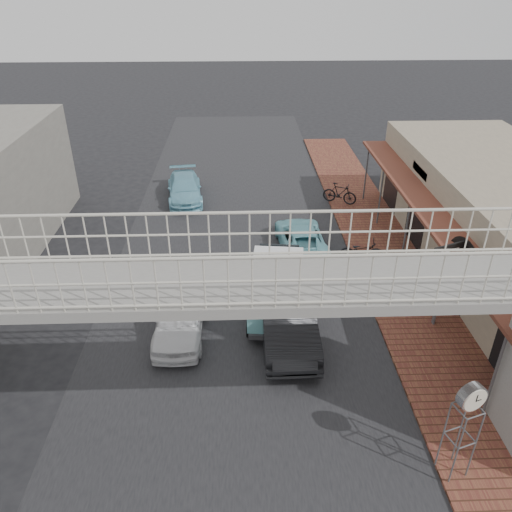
{
  "coord_description": "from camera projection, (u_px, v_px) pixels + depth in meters",
  "views": [
    {
      "loc": [
        0.23,
        -12.63,
        10.78
      ],
      "look_at": [
        0.79,
        3.01,
        1.8
      ],
      "focal_mm": 35.0,
      "sensor_mm": 36.0,
      "label": 1
    }
  ],
  "objects": [
    {
      "name": "ground",
      "position": [
        235.0,
        350.0,
        16.31
      ],
      "size": [
        120.0,
        120.0,
        0.0
      ],
      "primitive_type": "plane",
      "color": "black",
      "rests_on": "ground"
    },
    {
      "name": "angkot_far",
      "position": [
        185.0,
        188.0,
        26.74
      ],
      "size": [
        2.26,
        4.48,
        1.25
      ],
      "primitive_type": "imported",
      "rotation": [
        0.0,
        0.0,
        0.12
      ],
      "color": "#78BCD1",
      "rests_on": "ground"
    },
    {
      "name": "white_hatchback",
      "position": [
        180.0,
        315.0,
        16.79
      ],
      "size": [
        1.65,
        4.05,
        1.37
      ],
      "primitive_type": "imported",
      "rotation": [
        0.0,
        0.0,
        -0.01
      ],
      "color": "silver",
      "rests_on": "ground"
    },
    {
      "name": "motorcycle_far",
      "position": [
        340.0,
        193.0,
        26.1
      ],
      "size": [
        1.85,
        1.25,
        1.08
      ],
      "primitive_type": "imported",
      "rotation": [
        0.0,
        0.0,
        1.11
      ],
      "color": "black",
      "rests_on": "sidewalk"
    },
    {
      "name": "angkot_curb",
      "position": [
        301.0,
        238.0,
        21.9
      ],
      "size": [
        2.17,
        4.32,
        1.17
      ],
      "primitive_type": "imported",
      "rotation": [
        0.0,
        0.0,
        3.2
      ],
      "color": "#70B7C2",
      "rests_on": "ground"
    },
    {
      "name": "motorcycle_near",
      "position": [
        361.0,
        251.0,
        20.88
      ],
      "size": [
        1.89,
        0.81,
        0.96
      ],
      "primitive_type": "imported",
      "rotation": [
        0.0,
        0.0,
        1.48
      ],
      "color": "black",
      "rests_on": "sidewalk"
    },
    {
      "name": "street_clock",
      "position": [
        470.0,
        401.0,
        11.1
      ],
      "size": [
        0.73,
        0.68,
        2.82
      ],
      "rotation": [
        0.0,
        0.0,
        0.32
      ],
      "color": "#59595B",
      "rests_on": "sidewalk"
    },
    {
      "name": "sidewalk",
      "position": [
        405.0,
        293.0,
        19.08
      ],
      "size": [
        3.0,
        40.0,
        0.1
      ],
      "primitive_type": "cube",
      "color": "brown",
      "rests_on": "ground"
    },
    {
      "name": "angkot_van",
      "position": [
        277.0,
        284.0,
        17.42
      ],
      "size": [
        2.25,
        4.21,
        1.98
      ],
      "rotation": [
        0.0,
        0.0,
        -0.11
      ],
      "color": "black",
      "rests_on": "ground"
    },
    {
      "name": "footbridge",
      "position": [
        232.0,
        358.0,
        11.26
      ],
      "size": [
        16.4,
        2.4,
        6.34
      ],
      "color": "gray",
      "rests_on": "ground"
    },
    {
      "name": "arrow_sign",
      "position": [
        466.0,
        253.0,
        16.38
      ],
      "size": [
        1.95,
        1.32,
        3.23
      ],
      "rotation": [
        0.0,
        0.0,
        0.39
      ],
      "color": "#59595B",
      "rests_on": "sidewalk"
    },
    {
      "name": "dark_sedan",
      "position": [
        287.0,
        315.0,
        16.61
      ],
      "size": [
        1.79,
        4.96,
        1.63
      ],
      "primitive_type": "imported",
      "rotation": [
        0.0,
        0.0,
        0.01
      ],
      "color": "black",
      "rests_on": "ground"
    },
    {
      "name": "road_strip",
      "position": [
        235.0,
        350.0,
        16.3
      ],
      "size": [
        10.0,
        60.0,
        0.01
      ],
      "primitive_type": "cube",
      "color": "black",
      "rests_on": "ground"
    }
  ]
}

